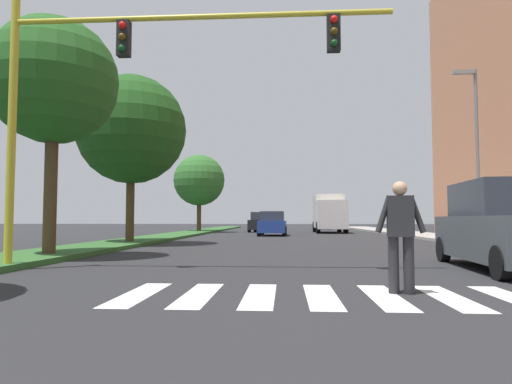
{
  "coord_description": "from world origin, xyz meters",
  "views": [
    {
      "loc": [
        -0.53,
        1.33,
        1.12
      ],
      "look_at": [
        -1.36,
        14.39,
        1.9
      ],
      "focal_mm": 31.56,
      "sensor_mm": 36.0,
      "label": 1
    }
  ],
  "objects": [
    {
      "name": "ground_plane",
      "position": [
        0.0,
        30.0,
        0.0
      ],
      "size": [
        140.0,
        140.0,
        0.0
      ],
      "primitive_type": "plane",
      "color": "#262628"
    },
    {
      "name": "crosswalk",
      "position": [
        0.0,
        7.96,
        0.0
      ],
      "size": [
        5.85,
        2.2,
        0.01
      ],
      "color": "silver",
      "rests_on": "ground_plane"
    },
    {
      "name": "median_strip",
      "position": [
        -7.53,
        28.0,
        0.07
      ],
      "size": [
        2.5,
        64.0,
        0.15
      ],
      "primitive_type": "cube",
      "color": "#2D5B28",
      "rests_on": "ground_plane"
    },
    {
      "name": "tree_mid",
      "position": [
        -7.19,
        13.7,
        5.08
      ],
      "size": [
        3.65,
        3.65,
        6.79
      ],
      "color": "#4C3823",
      "rests_on": "median_strip"
    },
    {
      "name": "tree_far",
      "position": [
        -7.27,
        20.54,
        5.04
      ],
      "size": [
        4.79,
        4.79,
        7.3
      ],
      "color": "#4C3823",
      "rests_on": "median_strip"
    },
    {
      "name": "tree_distant",
      "position": [
        -7.62,
        38.15,
        4.32
      ],
      "size": [
        4.23,
        4.23,
        6.3
      ],
      "color": "#4C3823",
      "rests_on": "median_strip"
    },
    {
      "name": "sidewalk_right",
      "position": [
        8.32,
        28.0,
        0.07
      ],
      "size": [
        3.0,
        64.0,
        0.15
      ],
      "primitive_type": "cube",
      "color": "#9E9991",
      "rests_on": "ground_plane"
    },
    {
      "name": "traffic_light_gantry",
      "position": [
        -4.12,
        10.84,
        4.34
      ],
      "size": [
        8.46,
        0.3,
        6.0
      ],
      "color": "gold",
      "rests_on": "median_strip"
    },
    {
      "name": "street_lamp_right",
      "position": [
        7.72,
        21.23,
        4.59
      ],
      "size": [
        1.02,
        0.24,
        7.5
      ],
      "color": "slate",
      "rests_on": "sidewalk_right"
    },
    {
      "name": "pedestrian_performer",
      "position": [
        1.22,
        8.26,
        0.93
      ],
      "size": [
        0.75,
        0.28,
        1.69
      ],
      "color": "#262628",
      "rests_on": "ground_plane"
    },
    {
      "name": "suv_crossing",
      "position": [
        4.38,
        11.66,
        0.93
      ],
      "size": [
        2.23,
        4.71,
        1.97
      ],
      "color": "#474C51",
      "rests_on": "ground_plane"
    },
    {
      "name": "sedan_midblock",
      "position": [
        -1.35,
        31.62,
        0.75
      ],
      "size": [
        1.91,
        4.05,
        1.62
      ],
      "color": "navy",
      "rests_on": "ground_plane"
    },
    {
      "name": "sedan_distant",
      "position": [
        -2.52,
        40.02,
        0.79
      ],
      "size": [
        2.2,
        4.18,
        1.7
      ],
      "color": "black",
      "rests_on": "ground_plane"
    },
    {
      "name": "sedan_far_horizon",
      "position": [
        3.57,
        50.83,
        0.78
      ],
      "size": [
        2.11,
        4.24,
        1.69
      ],
      "color": "#B7B7BC",
      "rests_on": "ground_plane"
    },
    {
      "name": "truck_box_delivery",
      "position": [
        3.07,
        38.33,
        1.63
      ],
      "size": [
        2.4,
        6.2,
        3.1
      ],
      "color": "silver",
      "rests_on": "ground_plane"
    }
  ]
}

